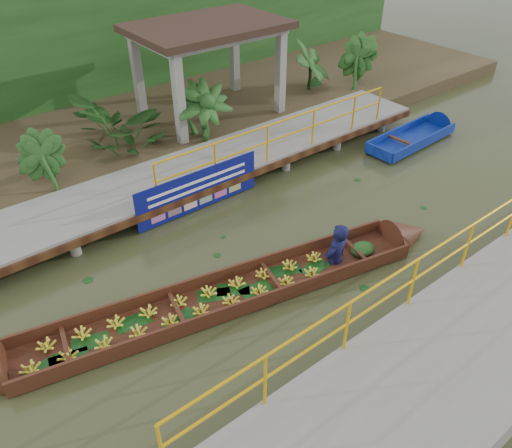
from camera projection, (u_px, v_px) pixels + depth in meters
ground at (262, 262)px, 10.59m from camera, size 80.00×80.00×0.00m
land_strip at (109, 132)px, 15.25m from camera, size 30.00×8.00×0.45m
far_dock at (177, 178)px, 12.51m from camera, size 16.00×2.06×1.66m
near_dock at (468, 352)px, 8.24m from camera, size 18.00×2.40×1.73m
pavilion at (208, 36)px, 14.48m from camera, size 4.40×3.00×3.00m
foliage_backdrop at (66, 54)px, 15.82m from camera, size 30.00×0.80×4.00m
vendor_boat at (244, 285)px, 9.62m from camera, size 9.80×2.97×2.24m
moored_blue_boat at (428, 131)px, 15.47m from camera, size 3.71×1.14×0.87m
blue_banner at (199, 190)px, 11.88m from camera, size 3.33×0.04×1.04m
tropical_plants at (189, 109)px, 14.04m from camera, size 14.31×1.31×1.64m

